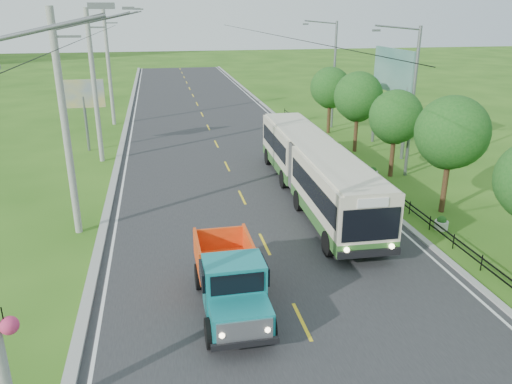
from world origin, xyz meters
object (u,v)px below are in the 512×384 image
object	(u,v)px
pole_mid	(95,87)
pole_far	(109,67)
tree_third	(451,136)
pole_near	(66,125)
streetlight_far	(333,71)
billboard_right	(393,77)
tree_fifth	(358,99)
planter_mid	(373,173)
billboard_left	(83,98)
planter_near	(441,223)
planter_far	(330,142)
tree_back	(330,89)
tree_fourth	(395,119)
streetlight_mid	(411,98)
bus	(314,166)
dump_truck	(230,277)

from	to	relation	value
pole_mid	pole_far	size ratio (longest dim) A/B	1.00
pole_mid	tree_third	xyz separation A→B (m)	(18.12, -12.86, -1.11)
pole_near	streetlight_far	distance (m)	26.80
billboard_right	tree_fifth	bearing A→B (deg)	176.70
pole_mid	streetlight_far	distance (m)	20.16
planter_mid	billboard_right	world-z (taller)	billboard_right
billboard_left	planter_near	bearing A→B (deg)	-44.84
tree_fifth	planter_near	world-z (taller)	tree_fifth
planter_far	billboard_left	xyz separation A→B (m)	(-18.10, 2.00, 3.58)
tree_back	billboard_left	bearing A→B (deg)	-173.69
tree_fourth	tree_back	xyz separation A→B (m)	(0.00, 12.00, 0.07)
tree_fifth	streetlight_mid	xyz separation A→B (m)	(0.79, -6.14, 1.05)
tree_third	streetlight_mid	distance (m)	5.98
pole_near	streetlight_far	size ratio (longest dim) A/B	1.10
pole_mid	streetlight_far	xyz separation A→B (m)	(18.90, 7.00, -0.19)
pole_mid	tree_third	bearing A→B (deg)	-35.36
pole_near	billboard_right	world-z (taller)	pole_near
streetlight_far	planter_far	bearing A→B (deg)	-108.80
billboard_left	pole_far	bearing A→B (deg)	82.17
tree_third	planter_near	distance (m)	4.46
tree_fifth	bus	bearing A→B (deg)	-123.73
streetlight_mid	dump_truck	distance (m)	18.50
tree_fourth	streetlight_mid	xyz separation A→B (m)	(0.79, -0.14, 1.32)
tree_third	tree_back	world-z (taller)	tree_third
pole_far	planter_near	size ratio (longest dim) A/B	14.93
planter_far	pole_far	bearing A→B (deg)	146.88
tree_fourth	tree_back	size ratio (longest dim) A/B	0.98
pole_far	planter_mid	size ratio (longest dim) A/B	14.93
pole_far	streetlight_mid	xyz separation A→B (m)	(18.90, -19.00, -0.19)
streetlight_mid	bus	xyz separation A→B (m)	(-6.84, -2.92, -3.02)
pole_far	tree_fifth	size ratio (longest dim) A/B	1.72
bus	dump_truck	size ratio (longest dim) A/B	2.97
tree_back	planter_near	distance (m)	20.46
planter_near	planter_mid	xyz separation A→B (m)	(0.00, 8.00, 0.00)
tree_fourth	streetlight_mid	size ratio (longest dim) A/B	0.60
billboard_right	planter_far	bearing A→B (deg)	151.61
pole_mid	pole_near	bearing A→B (deg)	-90.00
pole_far	tree_back	bearing A→B (deg)	-20.74
pole_near	billboard_left	bearing A→B (deg)	94.72
tree_fourth	billboard_left	xyz separation A→B (m)	(-19.36, 9.86, 0.28)
tree_third	planter_mid	size ratio (longest dim) A/B	8.96
pole_near	planter_near	xyz separation A→B (m)	(16.86, -3.00, -4.81)
tree_back	planter_near	xyz separation A→B (m)	(-1.26, -20.14, -3.37)
tree_fourth	planter_far	xyz separation A→B (m)	(-1.26, 7.86, -3.30)
streetlight_far	planter_far	size ratio (longest dim) A/B	13.54
planter_mid	billboard_right	distance (m)	8.68
pole_far	planter_near	world-z (taller)	pole_far
streetlight_far	dump_truck	xyz separation A→B (m)	(-12.86, -26.81, -3.60)
tree_back	streetlight_far	bearing A→B (deg)	67.08
tree_back	billboard_left	world-z (taller)	tree_back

